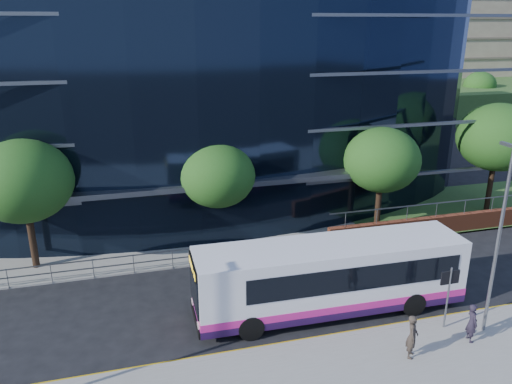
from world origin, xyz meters
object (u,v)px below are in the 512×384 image
object	(u,v)px
city_bus	(333,276)
tree_far_d	(498,137)
street_sign	(449,285)
tree_dist_e	(382,88)
tree_far_b	(218,176)
streetlight_east	(499,236)
pedestrian_b	(412,336)
tree_dist_f	(480,85)
tree_far_a	(23,181)
tree_far_c	(382,160)
pedestrian	(472,323)

from	to	relation	value
city_bus	tree_far_d	bearing A→B (deg)	30.93
street_sign	city_bus	bearing A→B (deg)	146.12
tree_dist_e	city_bus	world-z (taller)	tree_dist_e
tree_far_b	streetlight_east	world-z (taller)	streetlight_east
street_sign	pedestrian_b	xyz separation A→B (m)	(-2.44, -1.37, -1.11)
tree_dist_e	pedestrian_b	xyz separation A→B (m)	(-21.94, -42.95, -3.49)
tree_dist_e	tree_dist_f	xyz separation A→B (m)	(16.00, 2.00, -0.33)
tree_dist_e	city_bus	bearing A→B (deg)	-121.14
tree_far_d	tree_dist_e	world-z (taller)	tree_far_d
streetlight_east	pedestrian_b	world-z (taller)	streetlight_east
tree_far_a	tree_far_c	world-z (taller)	tree_far_a
tree_dist_e	tree_dist_f	world-z (taller)	tree_dist_e
city_bus	tree_dist_e	bearing A→B (deg)	59.93
pedestrian_b	streetlight_east	bearing A→B (deg)	-47.19
tree_far_d	city_bus	xyz separation A→B (m)	(-15.50, -8.90, -3.45)
street_sign	tree_far_b	size ratio (longest dim) A/B	0.46
street_sign	pedestrian	distance (m)	1.66
pedestrian	tree_dist_f	bearing A→B (deg)	-28.66
tree_far_d	pedestrian_b	xyz separation A→B (m)	(-13.94, -12.95, -4.15)
tree_dist_e	pedestrian_b	distance (m)	48.36
tree_far_a	tree_dist_f	world-z (taller)	tree_far_a
streetlight_east	pedestrian	world-z (taller)	streetlight_east
street_sign	tree_far_b	distance (m)	13.54
tree_far_c	city_bus	world-z (taller)	tree_far_c
tree_far_c	pedestrian	distance (m)	12.39
city_bus	tree_dist_f	bearing A→B (deg)	47.07
tree_far_b	tree_dist_f	xyz separation A→B (m)	(43.00, 32.50, 0.00)
streetlight_east	city_bus	size ratio (longest dim) A/B	0.66
street_sign	tree_far_d	xyz separation A→B (m)	(11.50, 11.59, 3.04)
tree_far_a	streetlight_east	world-z (taller)	streetlight_east
city_bus	tree_far_b	bearing A→B (deg)	113.67
tree_far_b	pedestrian_b	size ratio (longest dim) A/B	3.39
tree_far_b	city_bus	distance (m)	9.43
streetlight_east	pedestrian_b	distance (m)	5.26
street_sign	tree_far_d	distance (m)	16.61
pedestrian_b	tree_dist_f	bearing A→B (deg)	-8.54
tree_dist_f	streetlight_east	xyz separation A→B (m)	(-34.00, -44.17, 0.23)
streetlight_east	tree_far_b	bearing A→B (deg)	127.63
tree_far_b	pedestrian_b	world-z (taller)	tree_far_b
tree_far_a	pedestrian_b	bearing A→B (deg)	-38.44
tree_dist_e	tree_dist_f	size ratio (longest dim) A/B	1.08
street_sign	tree_dist_e	world-z (taller)	tree_dist_e
street_sign	tree_dist_f	distance (m)	56.25
street_sign	tree_dist_f	size ratio (longest dim) A/B	0.46
tree_dist_f	pedestrian	world-z (taller)	tree_dist_f
tree_far_d	tree_dist_e	size ratio (longest dim) A/B	1.14
street_sign	city_bus	size ratio (longest dim) A/B	0.23
pedestrian_b	street_sign	bearing A→B (deg)	-29.14
tree_dist_f	pedestrian	bearing A→B (deg)	-128.12
tree_far_c	tree_far_d	world-z (taller)	tree_far_d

